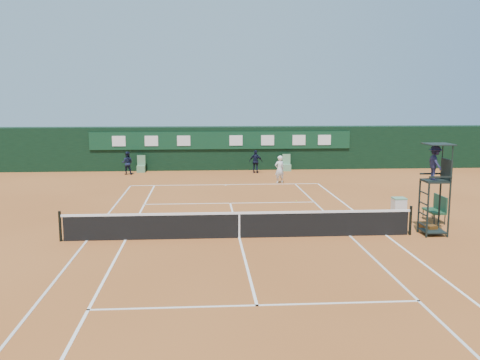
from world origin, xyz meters
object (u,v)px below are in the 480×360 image
object	(u,v)px
umpire_chair	(436,170)
cooler	(399,205)
tennis_net	(239,224)
player	(279,169)
player_bench	(437,207)

from	to	relation	value
umpire_chair	cooler	size ratio (longest dim) A/B	5.30
tennis_net	player	distance (m)	12.66
cooler	player	xyz separation A→B (m)	(-4.21, 8.28, 0.50)
tennis_net	umpire_chair	size ratio (longest dim) A/B	3.77
player_bench	cooler	bearing A→B (deg)	113.44
tennis_net	player_bench	size ratio (longest dim) A/B	10.75
tennis_net	umpire_chair	distance (m)	7.49
player_bench	cooler	size ratio (longest dim) A/B	1.86
player_bench	player	bearing A→B (deg)	116.27
tennis_net	player	xyz separation A→B (m)	(3.24, 12.24, 0.32)
umpire_chair	cooler	bearing A→B (deg)	87.04
tennis_net	player	size ratio (longest dim) A/B	7.81
umpire_chair	player_bench	size ratio (longest dim) A/B	2.85
umpire_chair	tennis_net	bearing A→B (deg)	179.65
tennis_net	cooler	size ratio (longest dim) A/B	20.00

